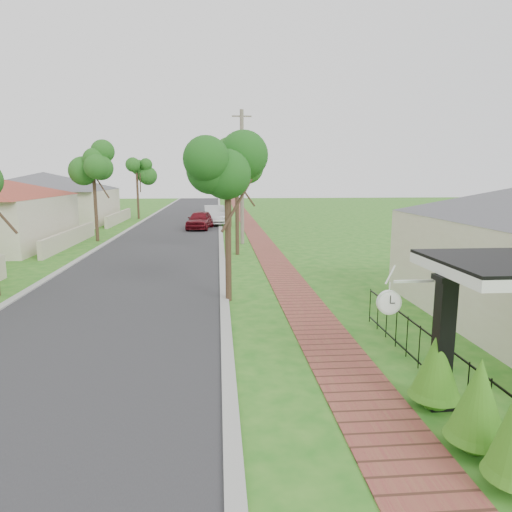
{
  "coord_description": "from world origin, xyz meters",
  "views": [
    {
      "loc": [
        0.48,
        -8.64,
        4.26
      ],
      "look_at": [
        1.77,
        6.98,
        1.5
      ],
      "focal_mm": 32.0,
      "sensor_mm": 36.0,
      "label": 1
    }
  ],
  "objects_px": {
    "near_tree": "(227,176)",
    "porch_post": "(442,349)",
    "parked_car_white": "(215,215)",
    "utility_pole": "(242,177)",
    "station_clock": "(391,301)",
    "parked_car_red": "(200,220)"
  },
  "relations": [
    {
      "from": "parked_car_white",
      "to": "near_tree",
      "type": "bearing_deg",
      "value": -91.37
    },
    {
      "from": "station_clock",
      "to": "near_tree",
      "type": "bearing_deg",
      "value": 111.6
    },
    {
      "from": "utility_pole",
      "to": "station_clock",
      "type": "bearing_deg",
      "value": -85.29
    },
    {
      "from": "parked_car_red",
      "to": "parked_car_white",
      "type": "xyz_separation_m",
      "value": [
        1.15,
        3.53,
        0.09
      ]
    },
    {
      "from": "parked_car_red",
      "to": "utility_pole",
      "type": "xyz_separation_m",
      "value": [
        2.98,
        -8.35,
        3.44
      ]
    },
    {
      "from": "near_tree",
      "to": "porch_post",
      "type": "bearing_deg",
      "value": -63.98
    },
    {
      "from": "parked_car_white",
      "to": "station_clock",
      "type": "xyz_separation_m",
      "value": [
        3.53,
        -32.48,
        1.13
      ]
    },
    {
      "from": "near_tree",
      "to": "parked_car_red",
      "type": "bearing_deg",
      "value": 94.75
    },
    {
      "from": "parked_car_white",
      "to": "porch_post",
      "type": "bearing_deg",
      "value": -85.23
    },
    {
      "from": "parked_car_red",
      "to": "near_tree",
      "type": "distance_m",
      "value": 22.03
    },
    {
      "from": "porch_post",
      "to": "parked_car_white",
      "type": "distance_m",
      "value": 33.18
    },
    {
      "from": "parked_car_red",
      "to": "station_clock",
      "type": "bearing_deg",
      "value": -71.83
    },
    {
      "from": "parked_car_white",
      "to": "near_tree",
      "type": "relative_size",
      "value": 0.93
    },
    {
      "from": "utility_pole",
      "to": "porch_post",
      "type": "bearing_deg",
      "value": -83.04
    },
    {
      "from": "porch_post",
      "to": "near_tree",
      "type": "height_order",
      "value": "near_tree"
    },
    {
      "from": "near_tree",
      "to": "utility_pole",
      "type": "distance_m",
      "value": 13.37
    },
    {
      "from": "utility_pole",
      "to": "station_clock",
      "type": "relative_size",
      "value": 7.64
    },
    {
      "from": "parked_car_white",
      "to": "near_tree",
      "type": "distance_m",
      "value": 25.44
    },
    {
      "from": "parked_car_white",
      "to": "near_tree",
      "type": "height_order",
      "value": "near_tree"
    },
    {
      "from": "porch_post",
      "to": "parked_car_white",
      "type": "bearing_deg",
      "value": 97.62
    },
    {
      "from": "station_clock",
      "to": "parked_car_white",
      "type": "bearing_deg",
      "value": 96.2
    },
    {
      "from": "porch_post",
      "to": "station_clock",
      "type": "height_order",
      "value": "porch_post"
    }
  ]
}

